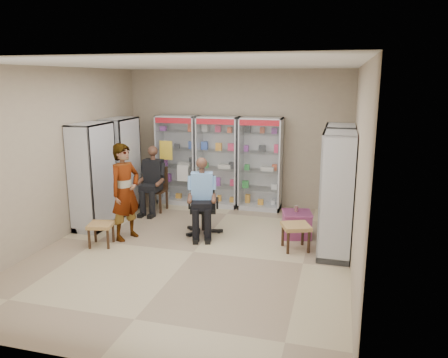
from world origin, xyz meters
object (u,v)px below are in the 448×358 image
(cabinet_right_far, at_px, (338,180))
(standing_man, at_px, (125,192))
(cabinet_back_right, at_px, (261,164))
(pink_trunk, at_px, (297,224))
(woven_stool_a, at_px, (296,237))
(cabinet_left_near, at_px, (93,176))
(woven_stool_b, at_px, (101,234))
(office_chair, at_px, (203,206))
(seated_shopkeeper, at_px, (202,199))
(wooden_chair, at_px, (155,189))
(cabinet_back_left, at_px, (178,160))
(cabinet_back_mid, at_px, (218,162))
(cabinet_left_far, at_px, (121,165))
(cabinet_right_near, at_px, (336,195))

(cabinet_right_far, distance_m, standing_man, 3.82)
(cabinet_back_right, relative_size, pink_trunk, 4.15)
(cabinet_back_right, distance_m, woven_stool_a, 2.52)
(cabinet_left_near, distance_m, woven_stool_b, 1.31)
(pink_trunk, relative_size, woven_stool_a, 1.10)
(office_chair, bearing_deg, cabinet_left_near, 169.25)
(standing_man, bearing_deg, cabinet_back_right, -18.66)
(cabinet_back_right, distance_m, seated_shopkeeper, 2.04)
(wooden_chair, bearing_deg, cabinet_back_left, 71.10)
(cabinet_right_far, distance_m, seated_shopkeeper, 2.49)
(cabinet_back_left, xyz_separation_m, pink_trunk, (2.87, -1.56, -0.77))
(cabinet_back_mid, bearing_deg, standing_man, -112.51)
(cabinet_back_right, height_order, pink_trunk, cabinet_back_right)
(cabinet_left_near, bearing_deg, cabinet_back_left, 155.39)
(cabinet_left_near, bearing_deg, woven_stool_a, 87.90)
(office_chair, xyz_separation_m, seated_shopkeeper, (0.00, -0.05, 0.14))
(cabinet_back_mid, relative_size, cabinet_left_far, 1.00)
(woven_stool_b, bearing_deg, cabinet_left_near, 126.27)
(wooden_chair, xyz_separation_m, office_chair, (1.43, -1.10, 0.06))
(cabinet_back_left, relative_size, cabinet_right_near, 1.00)
(cabinet_right_far, height_order, seated_shopkeeper, cabinet_right_far)
(woven_stool_a, bearing_deg, standing_man, -175.01)
(wooden_chair, height_order, woven_stool_a, wooden_chair)
(pink_trunk, xyz_separation_m, woven_stool_a, (0.04, -0.61, -0.01))
(office_chair, height_order, seated_shopkeeper, seated_shopkeeper)
(wooden_chair, bearing_deg, cabinet_back_right, 18.75)
(cabinet_left_near, height_order, wooden_chair, cabinet_left_near)
(cabinet_back_mid, height_order, woven_stool_b, cabinet_back_mid)
(cabinet_back_mid, xyz_separation_m, pink_trunk, (1.92, -1.56, -0.77))
(cabinet_back_left, bearing_deg, cabinet_left_near, -114.61)
(office_chair, xyz_separation_m, pink_trunk, (1.69, 0.27, -0.30))
(cabinet_back_left, distance_m, cabinet_right_far, 3.71)
(cabinet_left_near, relative_size, wooden_chair, 2.13)
(seated_shopkeeper, distance_m, standing_man, 1.37)
(cabinet_back_left, height_order, cabinet_left_far, same)
(cabinet_back_right, xyz_separation_m, office_chair, (-0.72, -1.83, -0.47))
(office_chair, relative_size, seated_shopkeeper, 0.79)
(cabinet_back_left, height_order, office_chair, cabinet_back_left)
(cabinet_right_near, height_order, cabinet_left_far, same)
(cabinet_right_far, xyz_separation_m, woven_stool_b, (-3.85, -1.73, -0.80))
(cabinet_left_near, bearing_deg, seated_shopkeeper, 94.09)
(cabinet_right_near, distance_m, standing_man, 3.60)
(cabinet_left_far, bearing_deg, office_chair, 66.94)
(cabinet_back_mid, distance_m, cabinet_back_right, 0.95)
(cabinet_left_far, bearing_deg, cabinet_back_right, 108.19)
(cabinet_left_far, bearing_deg, cabinet_left_near, -0.00)
(cabinet_right_near, xyz_separation_m, seated_shopkeeper, (-2.35, 0.35, -0.33))
(cabinet_left_far, xyz_separation_m, woven_stool_b, (0.61, -1.93, -0.80))
(cabinet_right_near, height_order, pink_trunk, cabinet_right_near)
(cabinet_back_mid, relative_size, cabinet_right_near, 1.00)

